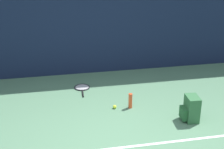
{
  "coord_description": "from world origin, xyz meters",
  "views": [
    {
      "loc": [
        -0.9,
        -4.14,
        2.93
      ],
      "look_at": [
        0.0,
        0.4,
        1.0
      ],
      "focal_mm": 54.27,
      "sensor_mm": 36.0,
      "label": 1
    }
  ],
  "objects_px": {
    "backpack": "(191,109)",
    "water_bottle": "(130,101)",
    "tennis_ball_near_player": "(115,107)",
    "tennis_racket": "(82,88)"
  },
  "relations": [
    {
      "from": "tennis_ball_near_player",
      "to": "water_bottle",
      "type": "bearing_deg",
      "value": -5.35
    },
    {
      "from": "tennis_ball_near_player",
      "to": "water_bottle",
      "type": "relative_size",
      "value": 0.24
    },
    {
      "from": "tennis_racket",
      "to": "water_bottle",
      "type": "xyz_separation_m",
      "value": [
        0.77,
        -1.0,
        0.13
      ]
    },
    {
      "from": "water_bottle",
      "to": "backpack",
      "type": "bearing_deg",
      "value": -35.21
    },
    {
      "from": "tennis_racket",
      "to": "water_bottle",
      "type": "distance_m",
      "value": 1.26
    },
    {
      "from": "tennis_racket",
      "to": "backpack",
      "type": "bearing_deg",
      "value": -130.89
    },
    {
      "from": "tennis_racket",
      "to": "tennis_ball_near_player",
      "type": "distance_m",
      "value": 1.08
    },
    {
      "from": "backpack",
      "to": "tennis_ball_near_player",
      "type": "xyz_separation_m",
      "value": [
        -1.17,
        0.65,
        -0.18
      ]
    },
    {
      "from": "backpack",
      "to": "water_bottle",
      "type": "xyz_separation_m",
      "value": [
        -0.89,
        0.63,
        -0.07
      ]
    },
    {
      "from": "tennis_ball_near_player",
      "to": "water_bottle",
      "type": "xyz_separation_m",
      "value": [
        0.28,
        -0.03,
        0.11
      ]
    }
  ]
}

